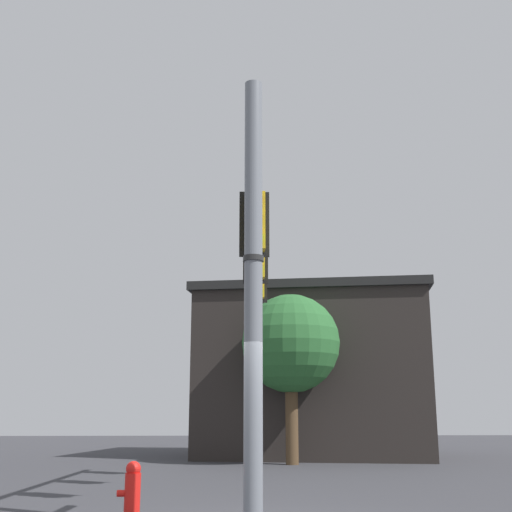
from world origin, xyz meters
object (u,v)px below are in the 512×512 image
object	(u,v)px
traffic_light_nearest_pole	(255,221)
traffic_light_mid_outer	(257,277)
fire_hydrant	(132,489)
traffic_light_mid_inner	(256,254)
street_name_sign	(254,263)

from	to	relation	value
traffic_light_nearest_pole	traffic_light_mid_outer	xyz separation A→B (m)	(-0.29, -4.96, 0.00)
traffic_light_nearest_pole	fire_hydrant	world-z (taller)	traffic_light_nearest_pole
traffic_light_mid_inner	street_name_sign	distance (m)	4.34
traffic_light_nearest_pole	traffic_light_mid_inner	bearing A→B (deg)	-93.32
street_name_sign	traffic_light_nearest_pole	bearing A→B (deg)	-93.36
traffic_light_mid_inner	traffic_light_mid_outer	distance (m)	2.48
street_name_sign	fire_hydrant	world-z (taller)	street_name_sign
street_name_sign	fire_hydrant	distance (m)	3.88
traffic_light_mid_outer	street_name_sign	distance (m)	6.76
traffic_light_mid_inner	fire_hydrant	world-z (taller)	traffic_light_mid_inner
traffic_light_nearest_pole	street_name_sign	bearing A→B (deg)	86.64
traffic_light_mid_inner	street_name_sign	xyz separation A→B (m)	(0.24, 4.18, -1.15)
traffic_light_nearest_pole	traffic_light_mid_inner	xyz separation A→B (m)	(-0.14, -2.48, 0.00)
traffic_light_mid_inner	traffic_light_mid_outer	bearing A→B (deg)	-93.32
traffic_light_mid_outer	fire_hydrant	bearing A→B (deg)	68.90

